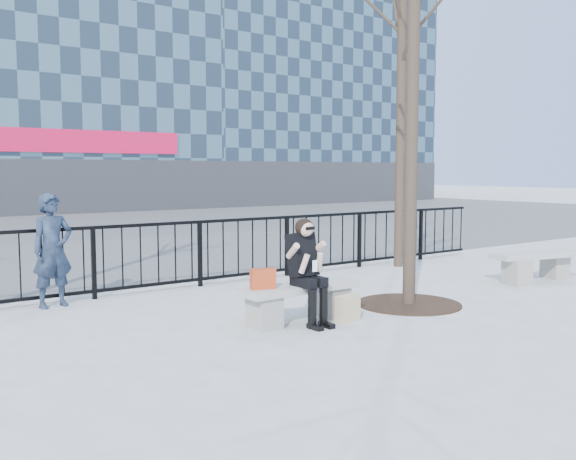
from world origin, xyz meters
TOP-DOWN VIEW (x-y plane):
  - ground at (0.00, 0.00)m, footprint 120.00×120.00m
  - street_surface at (0.00, 15.00)m, footprint 60.00×23.00m
  - railing at (0.00, 3.00)m, footprint 14.00×0.06m
  - building_right at (20.00, 27.00)m, footprint 16.20×10.20m
  - tree_right at (4.50, 2.60)m, footprint 2.80×2.80m
  - tree_grate at (1.90, -0.10)m, footprint 1.50×1.50m
  - bench_main at (0.00, 0.00)m, footprint 1.65×0.46m
  - bench_second at (5.16, -0.06)m, footprint 1.73×0.48m
  - seated_woman at (0.00, -0.16)m, footprint 0.50×0.64m
  - handbag at (-0.56, 0.02)m, footprint 0.33×0.22m
  - shopping_bag at (0.51, -0.34)m, footprint 0.38×0.19m
  - standing_man at (-2.25, 2.80)m, footprint 0.65×0.48m

SIDE VIEW (x-z plane):
  - ground at x=0.00m, z-range 0.00..0.00m
  - street_surface at x=0.00m, z-range 0.00..0.01m
  - tree_grate at x=1.90m, z-range 0.00..0.02m
  - shopping_bag at x=0.51m, z-range 0.00..0.35m
  - bench_main at x=0.00m, z-range 0.06..0.55m
  - bench_second at x=5.16m, z-range 0.06..0.57m
  - railing at x=0.00m, z-range 0.00..1.11m
  - handbag at x=-0.56m, z-range 0.49..0.74m
  - seated_woman at x=0.00m, z-range 0.00..1.34m
  - standing_man at x=-2.25m, z-range 0.00..1.62m
  - tree_right at x=4.50m, z-range 1.74..8.74m
  - building_right at x=20.00m, z-range 0.00..20.60m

